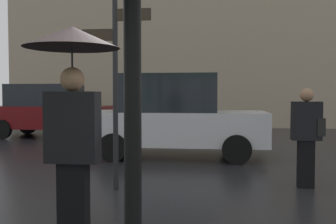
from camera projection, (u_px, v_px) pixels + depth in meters
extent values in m
cylinder|color=black|center=(133.00, 161.00, 1.61)|extent=(0.07, 0.07, 2.40)
cube|color=black|center=(74.00, 205.00, 3.68)|extent=(0.27, 0.17, 0.83)
cube|color=black|center=(73.00, 127.00, 3.65)|extent=(0.50, 0.22, 0.67)
sphere|color=#936B4C|center=(72.00, 79.00, 3.63)|extent=(0.23, 0.23, 0.23)
cylinder|color=black|center=(72.00, 64.00, 3.62)|extent=(0.02, 0.02, 0.30)
cone|color=black|center=(72.00, 37.00, 3.61)|extent=(0.90, 0.90, 0.20)
cube|color=black|center=(306.00, 164.00, 6.10)|extent=(0.25, 0.16, 0.76)
cube|color=black|center=(306.00, 121.00, 6.07)|extent=(0.45, 0.20, 0.61)
sphere|color=#936B4C|center=(307.00, 95.00, 6.05)|extent=(0.21, 0.21, 0.21)
cube|color=black|center=(320.00, 127.00, 6.05)|extent=(0.12, 0.24, 0.28)
cube|color=silver|center=(178.00, 127.00, 9.20)|extent=(4.15, 1.80, 0.77)
cube|color=black|center=(169.00, 93.00, 9.18)|extent=(2.28, 1.66, 0.88)
cylinder|color=black|center=(233.00, 140.00, 9.95)|extent=(0.63, 0.18, 0.63)
cylinder|color=black|center=(237.00, 150.00, 8.16)|extent=(0.63, 0.18, 0.63)
cylinder|color=black|center=(130.00, 138.00, 10.26)|extent=(0.63, 0.18, 0.63)
cylinder|color=black|center=(113.00, 147.00, 8.48)|extent=(0.63, 0.18, 0.63)
cube|color=#590C0F|center=(51.00, 117.00, 13.48)|extent=(4.11, 1.81, 0.76)
cube|color=black|center=(45.00, 95.00, 13.47)|extent=(2.26, 1.66, 0.75)
cylinder|color=black|center=(96.00, 126.00, 14.24)|extent=(0.66, 0.18, 0.66)
cylinder|color=black|center=(79.00, 130.00, 12.45)|extent=(0.66, 0.18, 0.66)
cylinder|color=black|center=(28.00, 125.00, 14.55)|extent=(0.66, 0.18, 0.66)
cylinder|color=black|center=(2.00, 129.00, 12.76)|extent=(0.66, 0.18, 0.66)
cylinder|color=black|center=(115.00, 95.00, 5.93)|extent=(0.08, 0.08, 2.95)
cube|color=#33281E|center=(133.00, 15.00, 5.84)|extent=(0.56, 0.04, 0.18)
cube|color=#33281E|center=(99.00, 35.00, 5.92)|extent=(0.52, 0.04, 0.18)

